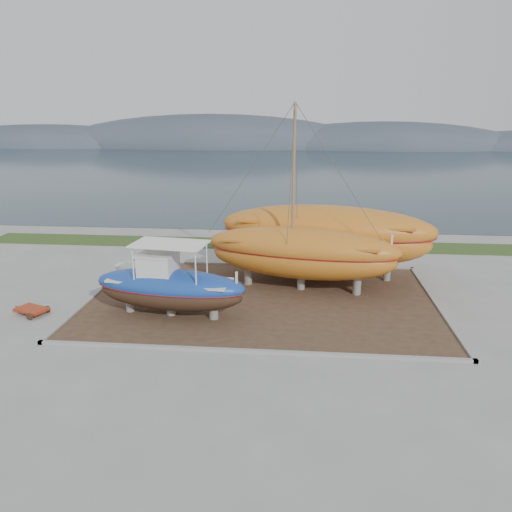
# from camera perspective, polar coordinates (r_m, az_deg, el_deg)

# --- Properties ---
(ground) EXTENTS (140.00, 140.00, 0.00)m
(ground) POSITION_cam_1_polar(r_m,az_deg,el_deg) (23.06, -0.19, -8.64)
(ground) COLOR gray
(ground) RESTS_ON ground
(dirt_patch) EXTENTS (18.00, 12.00, 0.06)m
(dirt_patch) POSITION_cam_1_polar(r_m,az_deg,el_deg) (26.72, 0.64, -4.99)
(dirt_patch) COLOR #422D1E
(dirt_patch) RESTS_ON ground
(curb_frame) EXTENTS (18.60, 12.60, 0.15)m
(curb_frame) POSITION_cam_1_polar(r_m,az_deg,el_deg) (26.70, 0.64, -4.90)
(curb_frame) COLOR gray
(curb_frame) RESTS_ON ground
(grass_strip) EXTENTS (44.00, 3.00, 0.08)m
(grass_strip) POSITION_cam_1_polar(r_m,az_deg,el_deg) (37.64, 2.07, 1.35)
(grass_strip) COLOR #284219
(grass_strip) RESTS_ON ground
(sea) EXTENTS (260.00, 100.00, 0.04)m
(sea) POSITION_cam_1_polar(r_m,az_deg,el_deg) (91.36, 4.09, 10.09)
(sea) COLOR #1B2F37
(sea) RESTS_ON ground
(mountain_ridge) EXTENTS (200.00, 36.00, 20.00)m
(mountain_ridge) POSITION_cam_1_polar(r_m,az_deg,el_deg) (146.16, 4.62, 12.37)
(mountain_ridge) COLOR #333D49
(mountain_ridge) RESTS_ON ground
(blue_caique) EXTENTS (7.80, 3.30, 3.65)m
(blue_caique) POSITION_cam_1_polar(r_m,az_deg,el_deg) (24.45, -9.84, -2.67)
(blue_caique) COLOR #184099
(blue_caique) RESTS_ON dirt_patch
(white_dinghy) EXTENTS (4.42, 3.10, 1.25)m
(white_dinghy) POSITION_cam_1_polar(r_m,az_deg,el_deg) (29.36, -12.71, -2.07)
(white_dinghy) COLOR silver
(white_dinghy) RESTS_ON dirt_patch
(orange_sailboat) EXTENTS (11.15, 5.08, 10.09)m
(orange_sailboat) POSITION_cam_1_polar(r_m,az_deg,el_deg) (27.00, 5.41, 6.36)
(orange_sailboat) COLOR #B5671B
(orange_sailboat) RESTS_ON dirt_patch
(orange_bare_hull) EXTENTS (13.21, 5.74, 4.19)m
(orange_bare_hull) POSITION_cam_1_polar(r_m,az_deg,el_deg) (30.16, 7.93, 1.58)
(orange_bare_hull) COLOR #B5671B
(orange_bare_hull) RESTS_ON dirt_patch
(red_trailer) EXTENTS (2.58, 1.94, 0.33)m
(red_trailer) POSITION_cam_1_polar(r_m,az_deg,el_deg) (27.22, -24.24, -5.78)
(red_trailer) COLOR #A63012
(red_trailer) RESTS_ON ground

